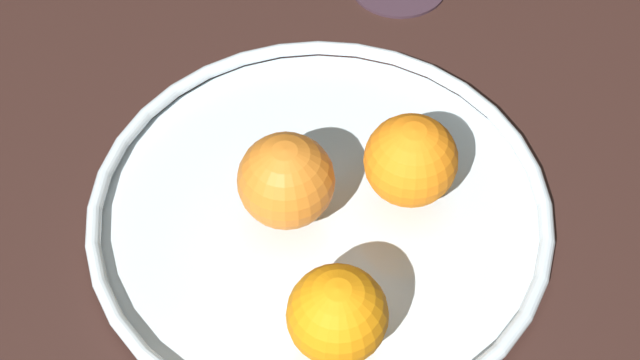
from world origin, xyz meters
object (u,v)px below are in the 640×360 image
(orange_front_right, at_px, (411,161))
(orange_back_left, at_px, (337,315))
(fruit_bowl, at_px, (320,210))
(orange_back_right, at_px, (286,181))

(orange_front_right, xyz_separation_m, orange_back_left, (-0.13, -0.05, -0.00))
(orange_back_left, bearing_deg, fruit_bowl, 50.13)
(orange_back_right, relative_size, orange_front_right, 1.02)
(orange_back_right, height_order, orange_front_right, orange_back_right)
(fruit_bowl, relative_size, orange_back_right, 4.96)
(orange_back_right, height_order, orange_back_left, orange_back_right)
(orange_back_right, relative_size, orange_back_left, 1.06)
(orange_front_right, bearing_deg, orange_back_right, 146.30)
(fruit_bowl, height_order, orange_front_right, orange_front_right)
(fruit_bowl, distance_m, orange_back_left, 0.13)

